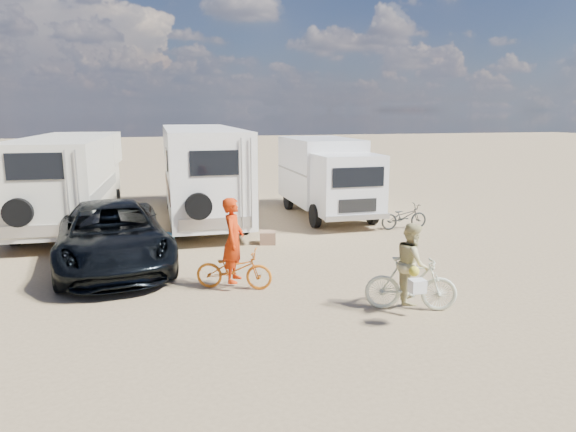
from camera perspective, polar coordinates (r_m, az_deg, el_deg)
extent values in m
plane|color=#9E845E|center=(12.12, -4.12, -7.35)|extent=(140.00, 140.00, 0.00)
imported|color=black|center=(13.90, -18.98, -2.01)|extent=(3.40, 6.11, 1.62)
imported|color=#C25C11|center=(11.61, -6.01, -5.89)|extent=(1.82, 1.18, 0.90)
imported|color=beige|center=(10.61, 13.48, -7.33)|extent=(1.88, 1.12, 1.09)
imported|color=red|center=(11.47, -6.06, -3.54)|extent=(0.67, 0.81, 1.89)
imported|color=tan|center=(10.53, 13.54, -6.01)|extent=(0.84, 0.94, 1.60)
imported|color=#242724|center=(17.74, 12.74, -0.06)|extent=(1.63, 0.57, 0.86)
cube|color=teal|center=(15.11, -13.79, -2.88)|extent=(0.70, 0.60, 0.47)
cube|color=#846047|center=(15.46, -2.27, -2.41)|extent=(0.56, 0.56, 0.37)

